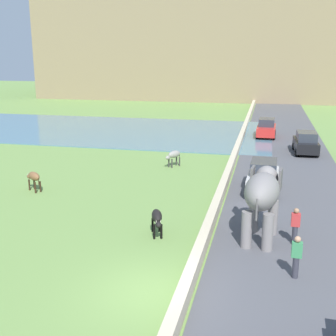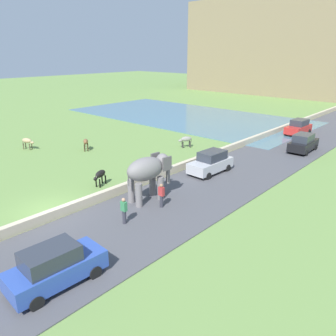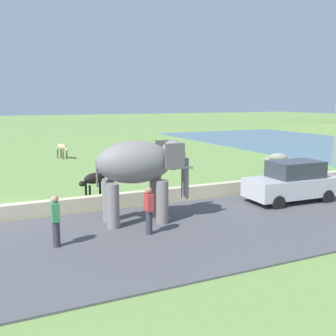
# 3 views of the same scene
# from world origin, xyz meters

# --- Properties ---
(ground_plane) EXTENTS (220.00, 220.00, 0.00)m
(ground_plane) POSITION_xyz_m (0.00, 0.00, 0.00)
(ground_plane) COLOR #6B8E47
(road_surface) EXTENTS (7.00, 120.00, 0.06)m
(road_surface) POSITION_xyz_m (5.00, 20.00, 0.03)
(road_surface) COLOR #4C4C51
(road_surface) RESTS_ON ground
(barrier_wall) EXTENTS (0.40, 110.00, 0.62)m
(barrier_wall) POSITION_xyz_m (1.20, 18.00, 0.31)
(barrier_wall) COLOR beige
(barrier_wall) RESTS_ON ground
(lake) EXTENTS (36.00, 18.00, 0.08)m
(lake) POSITION_xyz_m (-14.00, 30.25, 0.04)
(lake) COLOR slate
(lake) RESTS_ON ground
(elephant) EXTENTS (1.71, 3.54, 2.99)m
(elephant) POSITION_xyz_m (3.45, 5.20, 2.04)
(elephant) COLOR slate
(elephant) RESTS_ON ground
(person_beside_elephant) EXTENTS (0.36, 0.22, 1.63)m
(person_beside_elephant) POSITION_xyz_m (4.85, 4.92, 0.87)
(person_beside_elephant) COLOR #33333D
(person_beside_elephant) RESTS_ON ground
(person_trailing) EXTENTS (0.36, 0.22, 1.63)m
(person_trailing) POSITION_xyz_m (4.73, 1.99, 0.87)
(person_trailing) COLOR #33333D
(person_trailing) RESTS_ON ground
(car_blue) EXTENTS (1.92, 4.07, 1.80)m
(car_blue) POSITION_xyz_m (6.57, -3.30, 0.90)
(car_blue) COLOR #2D4CA8
(car_blue) RESTS_ON ground
(car_black) EXTENTS (1.91, 4.06, 1.80)m
(car_black) POSITION_xyz_m (6.58, 23.12, 0.90)
(car_black) COLOR black
(car_black) RESTS_ON ground
(car_red) EXTENTS (1.87, 4.04, 1.80)m
(car_red) POSITION_xyz_m (3.43, 29.81, 0.90)
(car_red) COLOR red
(car_red) RESTS_ON ground
(car_silver) EXTENTS (1.89, 4.05, 1.80)m
(car_silver) POSITION_xyz_m (3.43, 12.18, 0.90)
(car_silver) COLOR #B7B7BC
(car_silver) RESTS_ON ground
(cow_black) EXTENTS (0.80, 1.41, 1.15)m
(cow_black) POSITION_xyz_m (-0.95, 4.60, 0.84)
(cow_black) COLOR black
(cow_black) RESTS_ON ground
(cow_brown) EXTENTS (1.33, 1.07, 1.15)m
(cow_brown) POSITION_xyz_m (-9.53, 9.28, 0.84)
(cow_brown) COLOR brown
(cow_brown) RESTS_ON ground
(cow_tan) EXTENTS (1.41, 0.84, 1.15)m
(cow_tan) POSITION_xyz_m (-14.08, 5.54, 0.84)
(cow_tan) COLOR tan
(cow_tan) RESTS_ON ground
(cow_grey) EXTENTS (1.03, 1.35, 1.15)m
(cow_grey) POSITION_xyz_m (-2.83, 16.65, 0.84)
(cow_grey) COLOR gray
(cow_grey) RESTS_ON ground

